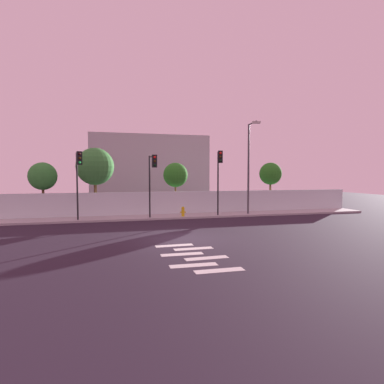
# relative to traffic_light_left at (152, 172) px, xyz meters

# --- Properties ---
(ground_plane) EXTENTS (80.00, 80.00, 0.00)m
(ground_plane) POSITION_rel_traffic_light_left_xyz_m (0.49, -6.85, -3.52)
(ground_plane) COLOR #261C2A
(sidewalk) EXTENTS (36.00, 2.40, 0.15)m
(sidewalk) POSITION_rel_traffic_light_left_xyz_m (0.49, 1.35, -3.44)
(sidewalk) COLOR #A9A9A9
(sidewalk) RESTS_ON ground
(perimeter_wall) EXTENTS (36.00, 0.18, 1.80)m
(perimeter_wall) POSITION_rel_traffic_light_left_xyz_m (0.49, 2.64, -2.47)
(perimeter_wall) COLOR silver
(perimeter_wall) RESTS_ON sidewalk
(crosswalk_marking) EXTENTS (2.62, 4.70, 0.01)m
(crosswalk_marking) POSITION_rel_traffic_light_left_xyz_m (0.25, -10.52, -3.51)
(crosswalk_marking) COLOR silver
(crosswalk_marking) RESTS_ON ground
(traffic_light_left) EXTENTS (0.43, 1.54, 4.60)m
(traffic_light_left) POSITION_rel_traffic_light_left_xyz_m (0.00, 0.00, 0.00)
(traffic_light_left) COLOR black
(traffic_light_left) RESTS_ON sidewalk
(traffic_light_center) EXTENTS (0.52, 1.45, 4.75)m
(traffic_light_center) POSITION_rel_traffic_light_left_xyz_m (-5.04, 0.06, 0.10)
(traffic_light_center) COLOR black
(traffic_light_center) RESTS_ON sidewalk
(traffic_light_right) EXTENTS (0.62, 1.79, 4.95)m
(traffic_light_right) POSITION_rel_traffic_light_left_xyz_m (5.09, -0.11, 0.26)
(traffic_light_right) COLOR black
(traffic_light_right) RESTS_ON sidewalk
(street_lamp_curbside) EXTENTS (0.62, 2.02, 7.27)m
(street_lamp_curbside) POSITION_rel_traffic_light_left_xyz_m (7.94, 0.65, 0.91)
(street_lamp_curbside) COLOR #4C4C51
(street_lamp_curbside) RESTS_ON sidewalk
(fire_hydrant) EXTENTS (0.44, 0.26, 0.75)m
(fire_hydrant) POSITION_rel_traffic_light_left_xyz_m (2.42, 0.61, -2.96)
(fire_hydrant) COLOR gold
(fire_hydrant) RESTS_ON sidewalk
(roadside_tree_leftmost) EXTENTS (2.13, 2.13, 4.29)m
(roadside_tree_leftmost) POSITION_rel_traffic_light_left_xyz_m (-7.93, 3.55, -0.31)
(roadside_tree_leftmost) COLOR brown
(roadside_tree_leftmost) RESTS_ON ground
(roadside_tree_midleft) EXTENTS (2.97, 2.97, 5.48)m
(roadside_tree_midleft) POSITION_rel_traffic_light_left_xyz_m (-4.08, 3.55, 0.46)
(roadside_tree_midleft) COLOR brown
(roadside_tree_midleft) RESTS_ON ground
(roadside_tree_midright) EXTENTS (2.08, 2.08, 4.35)m
(roadside_tree_midright) POSITION_rel_traffic_light_left_xyz_m (2.47, 3.55, -0.22)
(roadside_tree_midright) COLOR brown
(roadside_tree_midright) RESTS_ON ground
(roadside_tree_rightmost) EXTENTS (2.04, 2.04, 4.45)m
(roadside_tree_rightmost) POSITION_rel_traffic_light_left_xyz_m (11.41, 3.55, -0.11)
(roadside_tree_rightmost) COLOR brown
(roadside_tree_rightmost) RESTS_ON ground
(low_building_distant) EXTENTS (13.91, 6.00, 8.01)m
(low_building_distant) POSITION_rel_traffic_light_left_xyz_m (1.84, 16.64, 0.49)
(low_building_distant) COLOR #ADADAD
(low_building_distant) RESTS_ON ground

